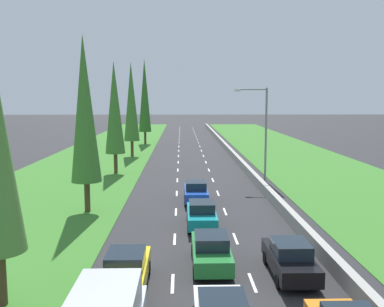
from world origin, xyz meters
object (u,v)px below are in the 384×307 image
at_px(street_light_mast, 262,128).
at_px(teal_sedan_centre_lane, 202,214).
at_px(green_sedan_centre_lane, 211,250).
at_px(poplar_tree_second, 85,110).
at_px(yellow_sedan_left_lane, 126,270).
at_px(poplar_tree_fifth, 145,96).
at_px(poplar_tree_fourth, 131,102).
at_px(blue_sedan_centre_lane, 196,192).
at_px(poplar_tree_third, 114,108).
at_px(black_sedan_right_lane, 290,258).

bearing_deg(street_light_mast, teal_sedan_centre_lane, -113.71).
xyz_separation_m(green_sedan_centre_lane, poplar_tree_second, (-8.08, 10.34, 6.43)).
relative_size(yellow_sedan_left_lane, poplar_tree_fifth, 0.30).
relative_size(yellow_sedan_left_lane, poplar_tree_fourth, 0.35).
bearing_deg(poplar_tree_fifth, green_sedan_centre_lane, -82.16).
height_order(yellow_sedan_left_lane, poplar_tree_fifth, poplar_tree_fifth).
height_order(poplar_tree_second, poplar_tree_fourth, poplar_tree_fourth).
xyz_separation_m(blue_sedan_centre_lane, poplar_tree_third, (-8.14, 12.97, 6.18)).
height_order(poplar_tree_third, poplar_tree_fifth, poplar_tree_fifth).
relative_size(poplar_tree_third, poplar_tree_fifth, 0.80).
height_order(black_sedan_right_lane, poplar_tree_fifth, poplar_tree_fifth).
xyz_separation_m(yellow_sedan_left_lane, poplar_tree_second, (-4.32, 12.58, 6.43)).
bearing_deg(poplar_tree_fourth, poplar_tree_third, -90.97).
bearing_deg(street_light_mast, poplar_tree_fourth, 128.33).
xyz_separation_m(poplar_tree_fourth, poplar_tree_fifth, (0.47, 16.33, 0.96)).
bearing_deg(teal_sedan_centre_lane, green_sedan_centre_lane, -88.68).
distance_m(yellow_sedan_left_lane, poplar_tree_fourth, 42.79).
bearing_deg(black_sedan_right_lane, street_light_mast, 82.76).
bearing_deg(black_sedan_right_lane, blue_sedan_centre_lane, 104.87).
bearing_deg(green_sedan_centre_lane, poplar_tree_second, 128.02).
xyz_separation_m(green_sedan_centre_lane, blue_sedan_centre_lane, (-0.28, 13.17, 0.00)).
xyz_separation_m(poplar_tree_second, street_light_mast, (14.45, 11.02, -2.01)).
xyz_separation_m(poplar_tree_third, poplar_tree_fourth, (0.23, 13.65, 0.51)).
bearing_deg(green_sedan_centre_lane, teal_sedan_centre_lane, 91.32).
height_order(green_sedan_centre_lane, poplar_tree_fifth, poplar_tree_fifth).
relative_size(teal_sedan_centre_lane, poplar_tree_third, 0.38).
distance_m(teal_sedan_centre_lane, poplar_tree_fifth, 50.75).
bearing_deg(blue_sedan_centre_lane, green_sedan_centre_lane, -88.77).
bearing_deg(teal_sedan_centre_lane, poplar_tree_second, 154.29).
relative_size(blue_sedan_centre_lane, street_light_mast, 0.50).
relative_size(poplar_tree_second, street_light_mast, 1.38).
xyz_separation_m(teal_sedan_centre_lane, poplar_tree_second, (-7.93, 3.82, 6.43)).
height_order(black_sedan_right_lane, poplar_tree_third, poplar_tree_third).
xyz_separation_m(green_sedan_centre_lane, poplar_tree_fourth, (-8.20, 39.78, 6.69)).
xyz_separation_m(blue_sedan_centre_lane, poplar_tree_second, (-7.80, -2.83, 6.43)).
xyz_separation_m(green_sedan_centre_lane, poplar_tree_fifth, (-7.73, 56.11, 7.66)).
bearing_deg(poplar_tree_second, black_sedan_right_lane, -44.68).
height_order(poplar_tree_fifth, street_light_mast, poplar_tree_fifth).
xyz_separation_m(yellow_sedan_left_lane, poplar_tree_fourth, (-4.44, 42.03, 6.69)).
height_order(yellow_sedan_left_lane, poplar_tree_fourth, poplar_tree_fourth).
height_order(poplar_tree_second, poplar_tree_fifth, poplar_tree_fifth).
bearing_deg(blue_sedan_centre_lane, poplar_tree_third, 122.13).
bearing_deg(poplar_tree_fourth, poplar_tree_second, -89.78).
distance_m(green_sedan_centre_lane, teal_sedan_centre_lane, 6.52).
xyz_separation_m(teal_sedan_centre_lane, street_light_mast, (6.52, 14.84, 4.42)).
distance_m(teal_sedan_centre_lane, poplar_tree_second, 10.90).
xyz_separation_m(teal_sedan_centre_lane, blue_sedan_centre_lane, (-0.13, 6.65, 0.00)).
relative_size(black_sedan_right_lane, street_light_mast, 0.50).
xyz_separation_m(green_sedan_centre_lane, poplar_tree_third, (-8.43, 26.13, 6.18)).
bearing_deg(green_sedan_centre_lane, poplar_tree_fourth, 101.64).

